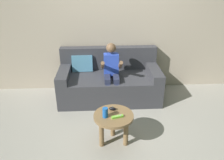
{
  "coord_description": "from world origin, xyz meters",
  "views": [
    {
      "loc": [
        -0.31,
        -2.22,
        1.97
      ],
      "look_at": [
        -0.16,
        0.63,
        0.6
      ],
      "focal_mm": 36.03,
      "sensor_mm": 36.0,
      "label": 1
    }
  ],
  "objects_px": {
    "person_seated_on_couch": "(111,71)",
    "game_remote_lime_near_edge": "(118,117)",
    "coffee_table": "(114,121)",
    "nunchuk_black": "(112,109)",
    "soda_can": "(105,113)",
    "couch": "(109,81)"
  },
  "relations": [
    {
      "from": "person_seated_on_couch",
      "to": "coffee_table",
      "type": "height_order",
      "value": "person_seated_on_couch"
    },
    {
      "from": "coffee_table",
      "to": "nunchuk_black",
      "type": "relative_size",
      "value": 4.96
    },
    {
      "from": "person_seated_on_couch",
      "to": "soda_can",
      "type": "distance_m",
      "value": 1.06
    },
    {
      "from": "person_seated_on_couch",
      "to": "game_remote_lime_near_edge",
      "type": "bearing_deg",
      "value": -89.13
    },
    {
      "from": "soda_can",
      "to": "nunchuk_black",
      "type": "bearing_deg",
      "value": 56.4
    },
    {
      "from": "nunchuk_black",
      "to": "person_seated_on_couch",
      "type": "bearing_deg",
      "value": 87.83
    },
    {
      "from": "couch",
      "to": "person_seated_on_couch",
      "type": "height_order",
      "value": "person_seated_on_couch"
    },
    {
      "from": "nunchuk_black",
      "to": "couch",
      "type": "bearing_deg",
      "value": 89.98
    },
    {
      "from": "person_seated_on_couch",
      "to": "game_remote_lime_near_edge",
      "type": "xyz_separation_m",
      "value": [
        0.02,
        -1.07,
        -0.13
      ]
    },
    {
      "from": "person_seated_on_couch",
      "to": "game_remote_lime_near_edge",
      "type": "relative_size",
      "value": 6.83
    },
    {
      "from": "person_seated_on_couch",
      "to": "coffee_table",
      "type": "xyz_separation_m",
      "value": [
        -0.03,
        -1.01,
        -0.23
      ]
    },
    {
      "from": "game_remote_lime_near_edge",
      "to": "soda_can",
      "type": "height_order",
      "value": "soda_can"
    },
    {
      "from": "game_remote_lime_near_edge",
      "to": "soda_can",
      "type": "xyz_separation_m",
      "value": [
        -0.14,
        0.02,
        0.05
      ]
    },
    {
      "from": "nunchuk_black",
      "to": "soda_can",
      "type": "relative_size",
      "value": 0.8
    },
    {
      "from": "soda_can",
      "to": "game_remote_lime_near_edge",
      "type": "bearing_deg",
      "value": -8.08
    },
    {
      "from": "person_seated_on_couch",
      "to": "coffee_table",
      "type": "distance_m",
      "value": 1.04
    },
    {
      "from": "nunchuk_black",
      "to": "game_remote_lime_near_edge",
      "type": "bearing_deg",
      "value": -72.55
    },
    {
      "from": "couch",
      "to": "coffee_table",
      "type": "distance_m",
      "value": 1.19
    },
    {
      "from": "couch",
      "to": "soda_can",
      "type": "relative_size",
      "value": 13.63
    },
    {
      "from": "coffee_table",
      "to": "soda_can",
      "type": "xyz_separation_m",
      "value": [
        -0.1,
        -0.04,
        0.15
      ]
    },
    {
      "from": "couch",
      "to": "nunchuk_black",
      "type": "bearing_deg",
      "value": -90.02
    },
    {
      "from": "person_seated_on_couch",
      "to": "game_remote_lime_near_edge",
      "type": "height_order",
      "value": "person_seated_on_couch"
    }
  ]
}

